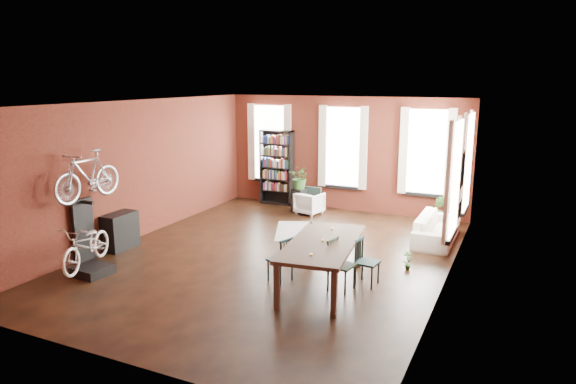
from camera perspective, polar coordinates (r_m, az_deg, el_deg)
The scene contains 19 objects.
room at distance 10.80m, azimuth 0.80°, elevation 4.32°, with size 9.00×9.04×3.22m.
dining_table at distance 9.31m, azimuth 3.82°, elevation -7.97°, with size 1.12×2.46×0.84m, color #4C392D.
dining_chair_a at distance 9.52m, azimuth -0.89°, elevation -7.47°, with size 0.39×0.39×0.84m, color #193437.
dining_chair_b at distance 10.58m, azimuth 1.71°, elevation -5.37°, with size 0.39×0.39×0.85m, color black.
dining_chair_c at distance 9.17m, azimuth 5.95°, elevation -8.09°, with size 0.42×0.42×0.91m, color black.
dining_chair_d at distance 9.47m, azimuth 8.80°, elevation -7.70°, with size 0.39×0.39×0.85m, color #183536.
bookshelf at distance 15.20m, azimuth -1.25°, elevation 2.75°, with size 1.00×0.32×2.20m, color black.
white_armchair at distance 14.19m, azimuth 2.40°, elevation -1.12°, with size 0.65×0.61×0.67m, color silver.
cream_sofa at distance 12.30m, azimuth 16.26°, elevation -3.41°, with size 2.08×0.61×0.81m, color beige.
striped_rug at distance 12.64m, azimuth 1.17°, elevation -4.36°, with size 1.08×1.72×0.01m, color black.
bike_trainer at distance 10.60m, azimuth -20.90°, elevation -8.12°, with size 0.61×0.61×0.18m, color black.
bike_wall_rack at distance 11.29m, azimuth -21.78°, elevation -3.95°, with size 0.16×0.60×1.30m, color black.
console_table at distance 11.88m, azimuth -18.14°, elevation -4.13°, with size 0.40×0.80×0.80m, color black.
plant_stand at distance 14.37m, azimuth 1.23°, elevation -0.95°, with size 0.33×0.33×0.66m, color black.
plant_by_sofa at distance 13.84m, azimuth 16.27°, elevation -2.68°, with size 0.42×0.76×0.34m, color #2D5321.
plant_small at distance 10.43m, azimuth 13.12°, elevation -8.06°, with size 0.20×0.38×0.14m, color #2E6026.
bicycle_floor at distance 10.33m, azimuth -21.62°, elevation -3.48°, with size 0.56×0.85×1.62m, color beige.
bicycle_hung at distance 10.80m, azimuth -21.50°, elevation 3.43°, with size 0.47×1.00×1.66m, color #A5A8AD.
plant_on_stand at distance 14.23m, azimuth 1.38°, elevation 1.35°, with size 0.60×0.67×0.52m, color #274E1F.
Camera 1 is at (4.63, -9.14, 3.67)m, focal length 32.00 mm.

